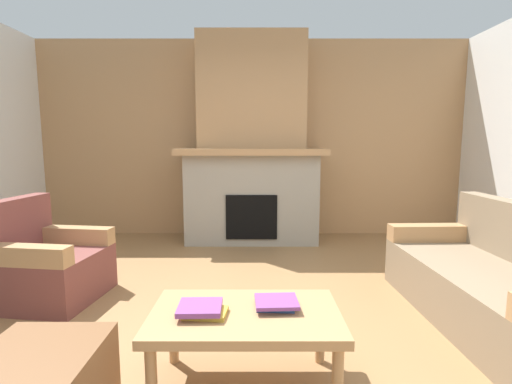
# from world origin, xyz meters

# --- Properties ---
(ground) EXTENTS (9.00, 9.00, 0.00)m
(ground) POSITION_xyz_m (0.00, 0.00, 0.00)
(ground) COLOR olive
(wall_back_wood_panel) EXTENTS (6.00, 0.12, 2.70)m
(wall_back_wood_panel) POSITION_xyz_m (0.00, 3.00, 1.35)
(wall_back_wood_panel) COLOR tan
(wall_back_wood_panel) RESTS_ON ground
(fireplace) EXTENTS (1.90, 0.82, 2.70)m
(fireplace) POSITION_xyz_m (0.00, 2.62, 1.16)
(fireplace) COLOR gray
(fireplace) RESTS_ON ground
(couch) EXTENTS (0.91, 1.83, 0.85)m
(couch) POSITION_xyz_m (1.81, 0.22, 0.29)
(couch) COLOR #847056
(couch) RESTS_ON ground
(armchair) EXTENTS (0.85, 0.85, 0.85)m
(armchair) POSITION_xyz_m (-1.70, 0.65, 0.29)
(armchair) COLOR brown
(armchair) RESTS_ON ground
(coffee_table) EXTENTS (1.00, 0.60, 0.43)m
(coffee_table) POSITION_xyz_m (0.00, -0.52, 0.38)
(coffee_table) COLOR tan
(coffee_table) RESTS_ON ground
(book_stack_near_edge) EXTENTS (0.26, 0.21, 0.05)m
(book_stack_near_edge) POSITION_xyz_m (-0.22, -0.56, 0.46)
(book_stack_near_edge) COLOR gold
(book_stack_near_edge) RESTS_ON coffee_table
(book_stack_center) EXTENTS (0.24, 0.24, 0.05)m
(book_stack_center) POSITION_xyz_m (0.17, -0.46, 0.45)
(book_stack_center) COLOR #335699
(book_stack_center) RESTS_ON coffee_table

